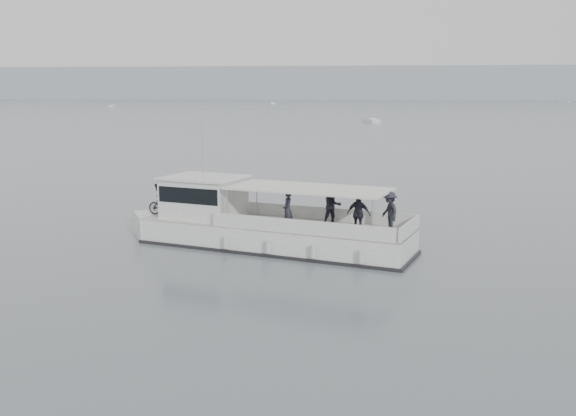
# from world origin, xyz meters

# --- Properties ---
(ground) EXTENTS (1400.00, 1400.00, 0.00)m
(ground) POSITION_xyz_m (0.00, 0.00, 0.00)
(ground) COLOR slate
(ground) RESTS_ON ground
(headland) EXTENTS (1400.00, 90.00, 28.00)m
(headland) POSITION_xyz_m (0.00, 560.00, 14.00)
(headland) COLOR #939EA8
(headland) RESTS_ON ground
(tour_boat) EXTENTS (12.03, 6.07, 5.09)m
(tour_boat) POSITION_xyz_m (-6.08, -3.10, 0.84)
(tour_boat) COLOR white
(tour_boat) RESTS_ON ground
(moored_fleet) EXTENTS (465.95, 345.36, 10.34)m
(moored_fleet) POSITION_xyz_m (-42.84, 221.56, 0.36)
(moored_fleet) COLOR white
(moored_fleet) RESTS_ON ground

